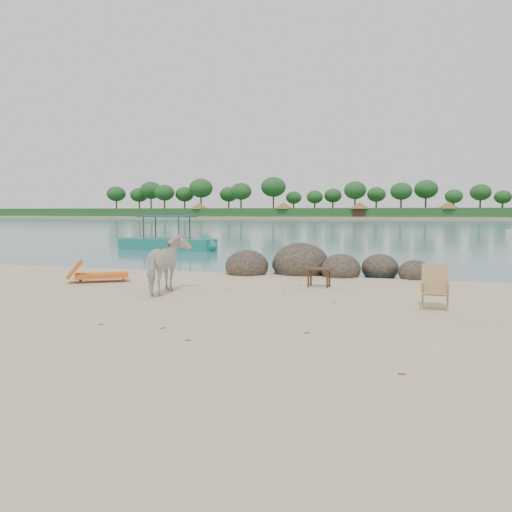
{
  "coord_description": "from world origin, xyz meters",
  "views": [
    {
      "loc": [
        3.62,
        -9.91,
        2.11
      ],
      "look_at": [
        0.08,
        2.0,
        1.0
      ],
      "focal_mm": 35.0,
      "sensor_mm": 36.0,
      "label": 1
    }
  ],
  "objects_px": {
    "boulders": "(312,267)",
    "lounge_chair": "(102,273)",
    "deck_chair": "(435,289)",
    "boat_near": "(167,221)",
    "side_table": "(319,279)",
    "cow": "(168,265)"
  },
  "relations": [
    {
      "from": "cow",
      "to": "deck_chair",
      "type": "bearing_deg",
      "value": 169.31
    },
    {
      "from": "cow",
      "to": "lounge_chair",
      "type": "distance_m",
      "value": 3.18
    },
    {
      "from": "boulders",
      "to": "lounge_chair",
      "type": "distance_m",
      "value": 6.75
    },
    {
      "from": "lounge_chair",
      "to": "boat_near",
      "type": "bearing_deg",
      "value": 76.74
    },
    {
      "from": "boat_near",
      "to": "cow",
      "type": "bearing_deg",
      "value": -58.28
    },
    {
      "from": "cow",
      "to": "lounge_chair",
      "type": "bearing_deg",
      "value": -33.72
    },
    {
      "from": "deck_chair",
      "to": "boat_near",
      "type": "distance_m",
      "value": 19.92
    },
    {
      "from": "lounge_chair",
      "to": "boat_near",
      "type": "distance_m",
      "value": 13.68
    },
    {
      "from": "boulders",
      "to": "deck_chair",
      "type": "height_order",
      "value": "boulders"
    },
    {
      "from": "cow",
      "to": "deck_chair",
      "type": "height_order",
      "value": "cow"
    },
    {
      "from": "lounge_chair",
      "to": "deck_chair",
      "type": "distance_m",
      "value": 9.39
    },
    {
      "from": "cow",
      "to": "lounge_chair",
      "type": "height_order",
      "value": "cow"
    },
    {
      "from": "boulders",
      "to": "side_table",
      "type": "xyz_separation_m",
      "value": [
        0.72,
        -2.92,
        -0.0
      ]
    },
    {
      "from": "deck_chair",
      "to": "boat_near",
      "type": "xyz_separation_m",
      "value": [
        -13.59,
        14.52,
        1.08
      ]
    },
    {
      "from": "boat_near",
      "to": "lounge_chair",
      "type": "bearing_deg",
      "value": -66.44
    },
    {
      "from": "cow",
      "to": "side_table",
      "type": "height_order",
      "value": "cow"
    },
    {
      "from": "cow",
      "to": "boat_near",
      "type": "height_order",
      "value": "boat_near"
    },
    {
      "from": "boat_near",
      "to": "deck_chair",
      "type": "bearing_deg",
      "value": -41.95
    },
    {
      "from": "side_table",
      "to": "lounge_chair",
      "type": "distance_m",
      "value": 6.4
    },
    {
      "from": "lounge_chair",
      "to": "deck_chair",
      "type": "relative_size",
      "value": 1.98
    },
    {
      "from": "cow",
      "to": "deck_chair",
      "type": "distance_m",
      "value": 6.41
    },
    {
      "from": "side_table",
      "to": "boulders",
      "type": "bearing_deg",
      "value": 106.62
    }
  ]
}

